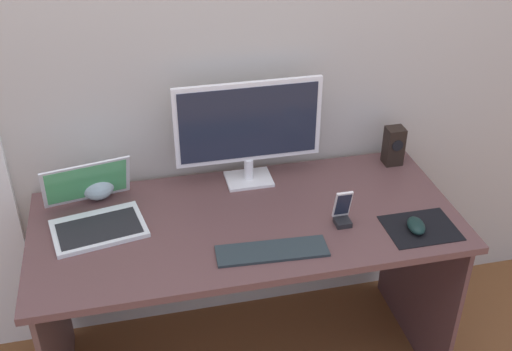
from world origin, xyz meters
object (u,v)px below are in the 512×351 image
at_px(laptop, 95,213).
at_px(keyboard_external, 272,251).
at_px(fishbowl, 97,182).
at_px(phone_in_dock, 343,212).
at_px(monitor, 248,128).
at_px(speaker_right, 394,146).
at_px(mouse, 416,226).

bearing_deg(laptop, keyboard_external, -27.72).
xyz_separation_m(fishbowl, keyboard_external, (0.56, -0.47, -0.06)).
distance_m(keyboard_external, phone_in_dock, 0.31).
distance_m(monitor, laptop, 0.65).
relative_size(monitor, speaker_right, 3.48).
height_order(monitor, fishbowl, monitor).
bearing_deg(monitor, mouse, -41.88).
bearing_deg(speaker_right, monitor, -179.67).
height_order(speaker_right, laptop, laptop).
height_order(mouse, phone_in_dock, phone_in_dock).
distance_m(keyboard_external, mouse, 0.52).
relative_size(monitor, fishbowl, 3.99).
bearing_deg(fishbowl, keyboard_external, -39.94).
xyz_separation_m(speaker_right, fishbowl, (-1.19, 0.01, -0.01)).
xyz_separation_m(laptop, fishbowl, (0.01, 0.17, 0.02)).
distance_m(speaker_right, keyboard_external, 0.78).
bearing_deg(monitor, keyboard_external, -92.44).
relative_size(fishbowl, phone_in_dock, 1.03).
bearing_deg(fishbowl, speaker_right, -0.50).
distance_m(speaker_right, laptop, 1.22).
bearing_deg(speaker_right, phone_in_dock, -133.97).
xyz_separation_m(speaker_right, laptop, (-1.20, -0.16, -0.04)).
xyz_separation_m(monitor, mouse, (0.50, -0.45, -0.22)).
relative_size(monitor, mouse, 5.65).
bearing_deg(speaker_right, keyboard_external, -143.68).
relative_size(monitor, phone_in_dock, 4.12).
height_order(fishbowl, mouse, fishbowl).
bearing_deg(fishbowl, mouse, -23.18).
bearing_deg(phone_in_dock, fishbowl, 156.54).
bearing_deg(phone_in_dock, speaker_right, 46.03).
bearing_deg(mouse, fishbowl, 165.97).
xyz_separation_m(laptop, keyboard_external, (0.58, -0.30, -0.04)).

